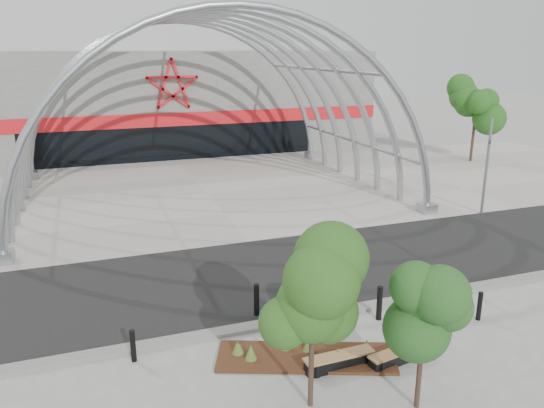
{
  "coord_description": "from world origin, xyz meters",
  "views": [
    {
      "loc": [
        -6.46,
        -14.15,
        8.31
      ],
      "look_at": [
        0.0,
        4.0,
        2.6
      ],
      "focal_mm": 35.0,
      "sensor_mm": 36.0,
      "label": 1
    }
  ],
  "objects_px": {
    "bench_0": "(339,361)",
    "signal_pole": "(487,165)",
    "street_tree_0": "(313,297)",
    "bench_1": "(398,356)",
    "bollard_2": "(257,300)",
    "street_tree_1": "(425,306)"
  },
  "relations": [
    {
      "from": "signal_pole",
      "to": "bench_1",
      "type": "height_order",
      "value": "signal_pole"
    },
    {
      "from": "bench_1",
      "to": "bollard_2",
      "type": "distance_m",
      "value": 4.78
    },
    {
      "from": "street_tree_1",
      "to": "bench_0",
      "type": "height_order",
      "value": "street_tree_1"
    },
    {
      "from": "bench_0",
      "to": "bollard_2",
      "type": "height_order",
      "value": "bollard_2"
    },
    {
      "from": "street_tree_1",
      "to": "bollard_2",
      "type": "bearing_deg",
      "value": 111.64
    },
    {
      "from": "street_tree_0",
      "to": "bench_1",
      "type": "bearing_deg",
      "value": 15.88
    },
    {
      "from": "bench_1",
      "to": "bollard_2",
      "type": "bearing_deg",
      "value": 126.24
    },
    {
      "from": "street_tree_1",
      "to": "bench_0",
      "type": "relative_size",
      "value": 1.87
    },
    {
      "from": "bollard_2",
      "to": "bench_1",
      "type": "bearing_deg",
      "value": -53.76
    },
    {
      "from": "street_tree_0",
      "to": "bollard_2",
      "type": "height_order",
      "value": "street_tree_0"
    },
    {
      "from": "street_tree_0",
      "to": "bench_1",
      "type": "relative_size",
      "value": 2.12
    },
    {
      "from": "street_tree_1",
      "to": "bollard_2",
      "type": "relative_size",
      "value": 3.44
    },
    {
      "from": "signal_pole",
      "to": "bollard_2",
      "type": "bearing_deg",
      "value": -155.9
    },
    {
      "from": "signal_pole",
      "to": "bench_0",
      "type": "xyz_separation_m",
      "value": [
        -13.18,
        -9.96,
        -2.38
      ]
    },
    {
      "from": "bench_1",
      "to": "street_tree_1",
      "type": "bearing_deg",
      "value": -108.62
    },
    {
      "from": "street_tree_0",
      "to": "bench_0",
      "type": "distance_m",
      "value": 3.21
    },
    {
      "from": "bench_0",
      "to": "signal_pole",
      "type": "bearing_deg",
      "value": 37.08
    },
    {
      "from": "signal_pole",
      "to": "bench_0",
      "type": "height_order",
      "value": "signal_pole"
    },
    {
      "from": "street_tree_0",
      "to": "bollard_2",
      "type": "relative_size",
      "value": 3.69
    },
    {
      "from": "street_tree_0",
      "to": "street_tree_1",
      "type": "distance_m",
      "value": 2.56
    },
    {
      "from": "street_tree_0",
      "to": "street_tree_1",
      "type": "height_order",
      "value": "street_tree_0"
    },
    {
      "from": "bollard_2",
      "to": "bench_0",
      "type": "bearing_deg",
      "value": -71.54
    }
  ]
}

